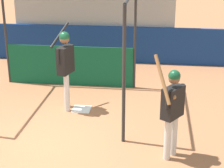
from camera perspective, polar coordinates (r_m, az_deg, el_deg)
ground_plane at (r=7.65m, az=-10.47°, el=-9.23°), size 60.00×60.00×0.00m
outfield_wall at (r=12.79m, az=-2.87°, el=6.13°), size 24.00×0.12×1.23m
bleacher_section at (r=14.23m, az=-1.76°, el=11.01°), size 5.40×3.20×2.91m
batting_cage at (r=9.90m, az=-7.30°, el=5.12°), size 3.69×3.19×2.78m
home_plate at (r=9.13m, az=-4.65°, el=-3.83°), size 0.44×0.44×0.02m
player_batter at (r=8.81m, az=-7.12°, el=3.28°), size 0.55×0.96×2.01m
player_waiting at (r=6.78m, az=9.18°, el=-3.38°), size 0.60×0.81×2.01m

